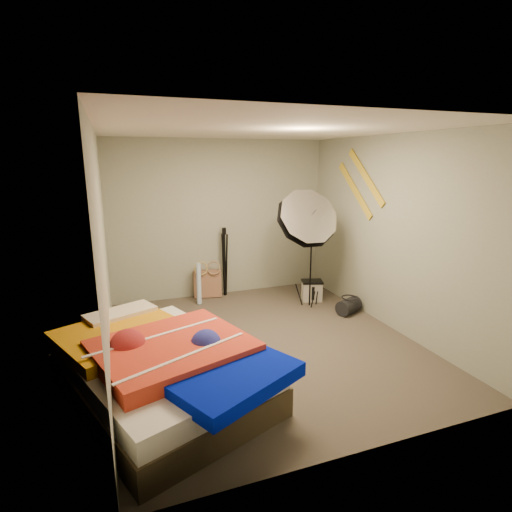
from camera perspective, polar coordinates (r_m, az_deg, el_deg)
name	(u,v)px	position (r m, az deg, el deg)	size (l,w,h in m)	color
floor	(265,343)	(5.01, 1.30, -12.28)	(4.00, 4.00, 0.00)	#4A4338
ceiling	(266,130)	(4.51, 1.48, 17.60)	(4.00, 4.00, 0.00)	silver
wall_back	(220,219)	(6.47, -5.09, 5.27)	(3.50, 3.50, 0.00)	gray
wall_front	(370,299)	(2.90, 16.01, -5.86)	(3.50, 3.50, 0.00)	gray
wall_left	(104,255)	(4.30, -20.91, 0.11)	(4.00, 4.00, 0.00)	gray
wall_right	(391,234)	(5.47, 18.74, 3.05)	(4.00, 4.00, 0.00)	gray
tote_bag	(208,284)	(6.55, -6.94, -3.93)	(0.44, 0.13, 0.44)	#9D6F55
wrapping_roll	(199,284)	(6.23, -8.16, -3.94)	(0.07, 0.07, 0.64)	#628BC7
camera_case	(312,291)	(6.41, 7.97, -5.01)	(0.30, 0.21, 0.30)	beige
duffel_bag	(349,306)	(5.99, 13.10, -6.99)	(0.23, 0.23, 0.37)	black
wall_stripe_upper	(366,177)	(5.86, 15.43, 10.85)	(0.02, 1.10, 0.10)	gold
wall_stripe_lower	(355,190)	(6.08, 13.94, 9.13)	(0.02, 1.10, 0.10)	gold
bed	(162,367)	(3.96, -13.33, -15.18)	(2.15, 2.45, 0.60)	#403523
photo_umbrella	(306,220)	(5.75, 7.12, 5.13)	(1.10, 0.84, 1.88)	black
camera_tripod	(224,257)	(6.47, -4.52, -0.16)	(0.07, 0.07, 1.13)	black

